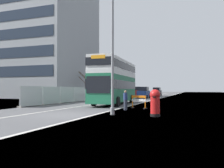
{
  "coord_description": "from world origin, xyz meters",
  "views": [
    {
      "loc": [
        8.36,
        -13.47,
        1.7
      ],
      "look_at": [
        0.86,
        7.31,
        2.2
      ],
      "focal_mm": 37.43,
      "sensor_mm": 36.0,
      "label": 1
    }
  ],
  "objects_px": {
    "red_pillar_postbox": "(155,102)",
    "double_decker_bus": "(115,81)",
    "car_receding_mid": "(137,92)",
    "roadworks_barrier": "(139,100)",
    "car_receding_far": "(157,92)",
    "lamppost_foreground": "(112,54)",
    "pedestrian_at_kerb": "(125,100)",
    "car_oncoming_near": "(144,93)"
  },
  "relations": [
    {
      "from": "roadworks_barrier",
      "to": "car_receding_mid",
      "type": "height_order",
      "value": "car_receding_mid"
    },
    {
      "from": "red_pillar_postbox",
      "to": "car_oncoming_near",
      "type": "height_order",
      "value": "car_oncoming_near"
    },
    {
      "from": "double_decker_bus",
      "to": "car_oncoming_near",
      "type": "distance_m",
      "value": 19.14
    },
    {
      "from": "red_pillar_postbox",
      "to": "car_receding_far",
      "type": "distance_m",
      "value": 46.04
    },
    {
      "from": "roadworks_barrier",
      "to": "car_oncoming_near",
      "type": "xyz_separation_m",
      "value": [
        -4.66,
        23.69,
        0.31
      ]
    },
    {
      "from": "double_decker_bus",
      "to": "red_pillar_postbox",
      "type": "height_order",
      "value": "double_decker_bus"
    },
    {
      "from": "roadworks_barrier",
      "to": "car_receding_far",
      "type": "xyz_separation_m",
      "value": [
        -4.68,
        39.82,
        0.31
      ]
    },
    {
      "from": "car_receding_far",
      "to": "roadworks_barrier",
      "type": "bearing_deg",
      "value": -83.3
    },
    {
      "from": "red_pillar_postbox",
      "to": "car_receding_far",
      "type": "xyz_separation_m",
      "value": [
        -7.06,
        45.5,
        0.08
      ]
    },
    {
      "from": "red_pillar_postbox",
      "to": "double_decker_bus",
      "type": "bearing_deg",
      "value": 121.12
    },
    {
      "from": "car_receding_far",
      "to": "double_decker_bus",
      "type": "bearing_deg",
      "value": -88.64
    },
    {
      "from": "red_pillar_postbox",
      "to": "car_receding_far",
      "type": "bearing_deg",
      "value": 98.82
    },
    {
      "from": "lamppost_foreground",
      "to": "red_pillar_postbox",
      "type": "xyz_separation_m",
      "value": [
        2.85,
        -0.06,
        -3.13
      ]
    },
    {
      "from": "double_decker_bus",
      "to": "roadworks_barrier",
      "type": "xyz_separation_m",
      "value": [
        3.84,
        -4.63,
        -1.93
      ]
    },
    {
      "from": "double_decker_bus",
      "to": "car_oncoming_near",
      "type": "xyz_separation_m",
      "value": [
        -0.82,
        19.06,
        -1.62
      ]
    },
    {
      "from": "car_receding_mid",
      "to": "lamppost_foreground",
      "type": "bearing_deg",
      "value": -78.67
    },
    {
      "from": "car_receding_far",
      "to": "pedestrian_at_kerb",
      "type": "xyz_separation_m",
      "value": [
        4.01,
        -41.75,
        -0.21
      ]
    },
    {
      "from": "car_receding_mid",
      "to": "double_decker_bus",
      "type": "bearing_deg",
      "value": -81.39
    },
    {
      "from": "roadworks_barrier",
      "to": "car_receding_far",
      "type": "bearing_deg",
      "value": 96.7
    },
    {
      "from": "car_oncoming_near",
      "to": "car_receding_mid",
      "type": "bearing_deg",
      "value": 112.58
    },
    {
      "from": "lamppost_foreground",
      "to": "red_pillar_postbox",
      "type": "height_order",
      "value": "lamppost_foreground"
    },
    {
      "from": "double_decker_bus",
      "to": "car_receding_mid",
      "type": "bearing_deg",
      "value": 98.61
    },
    {
      "from": "car_receding_mid",
      "to": "car_oncoming_near",
      "type": "bearing_deg",
      "value": -67.42
    },
    {
      "from": "double_decker_bus",
      "to": "pedestrian_at_kerb",
      "type": "xyz_separation_m",
      "value": [
        3.18,
        -6.56,
        -1.82
      ]
    },
    {
      "from": "roadworks_barrier",
      "to": "double_decker_bus",
      "type": "bearing_deg",
      "value": 129.66
    },
    {
      "from": "lamppost_foreground",
      "to": "car_receding_far",
      "type": "xyz_separation_m",
      "value": [
        -4.2,
        45.43,
        -3.05
      ]
    },
    {
      "from": "double_decker_bus",
      "to": "car_receding_far",
      "type": "xyz_separation_m",
      "value": [
        -0.84,
        35.19,
        -1.62
      ]
    },
    {
      "from": "pedestrian_at_kerb",
      "to": "red_pillar_postbox",
      "type": "bearing_deg",
      "value": -50.9
    },
    {
      "from": "double_decker_bus",
      "to": "red_pillar_postbox",
      "type": "xyz_separation_m",
      "value": [
        6.22,
        -10.3,
        -1.7
      ]
    },
    {
      "from": "lamppost_foreground",
      "to": "car_receding_mid",
      "type": "height_order",
      "value": "lamppost_foreground"
    },
    {
      "from": "lamppost_foreground",
      "to": "car_oncoming_near",
      "type": "xyz_separation_m",
      "value": [
        -4.19,
        29.3,
        -3.05
      ]
    },
    {
      "from": "double_decker_bus",
      "to": "car_receding_far",
      "type": "distance_m",
      "value": 35.24
    },
    {
      "from": "lamppost_foreground",
      "to": "pedestrian_at_kerb",
      "type": "height_order",
      "value": "lamppost_foreground"
    },
    {
      "from": "car_oncoming_near",
      "to": "car_receding_mid",
      "type": "distance_m",
      "value": 8.44
    },
    {
      "from": "roadworks_barrier",
      "to": "pedestrian_at_kerb",
      "type": "bearing_deg",
      "value": -108.98
    },
    {
      "from": "red_pillar_postbox",
      "to": "car_oncoming_near",
      "type": "bearing_deg",
      "value": 103.49
    },
    {
      "from": "double_decker_bus",
      "to": "roadworks_barrier",
      "type": "height_order",
      "value": "double_decker_bus"
    },
    {
      "from": "double_decker_bus",
      "to": "pedestrian_at_kerb",
      "type": "height_order",
      "value": "double_decker_bus"
    },
    {
      "from": "red_pillar_postbox",
      "to": "car_receding_mid",
      "type": "height_order",
      "value": "car_receding_mid"
    },
    {
      "from": "red_pillar_postbox",
      "to": "roadworks_barrier",
      "type": "height_order",
      "value": "red_pillar_postbox"
    },
    {
      "from": "lamppost_foreground",
      "to": "car_receding_far",
      "type": "relative_size",
      "value": 1.88
    },
    {
      "from": "lamppost_foreground",
      "to": "roadworks_barrier",
      "type": "bearing_deg",
      "value": 85.2
    }
  ]
}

